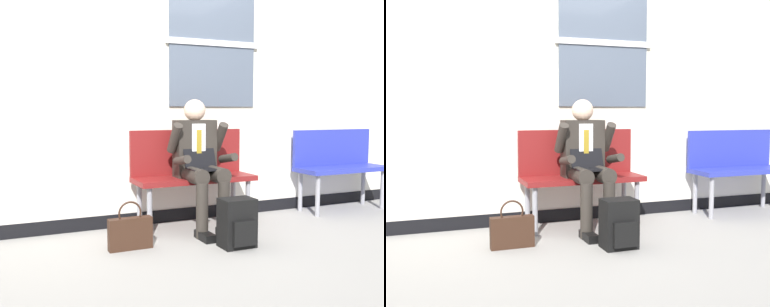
% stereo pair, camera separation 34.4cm
% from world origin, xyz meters
% --- Properties ---
extents(ground_plane, '(18.00, 18.00, 0.00)m').
position_xyz_m(ground_plane, '(0.00, 0.00, 0.00)').
color(ground_plane, gray).
extents(station_wall, '(6.50, 0.16, 3.19)m').
position_xyz_m(station_wall, '(0.01, 0.55, 1.59)').
color(station_wall, beige).
rests_on(station_wall, ground).
extents(bench_with_person, '(1.20, 0.42, 0.95)m').
position_xyz_m(bench_with_person, '(0.24, 0.28, 0.56)').
color(bench_with_person, maroon).
rests_on(bench_with_person, ground).
extents(bench_empty, '(1.11, 0.42, 0.92)m').
position_xyz_m(bench_empty, '(2.11, 0.27, 0.55)').
color(bench_empty, '#28339E').
rests_on(bench_empty, ground).
extents(person_seated, '(0.57, 0.70, 1.25)m').
position_xyz_m(person_seated, '(0.24, 0.08, 0.67)').
color(person_seated, '#2D2823').
rests_on(person_seated, ground).
extents(backpack, '(0.29, 0.24, 0.41)m').
position_xyz_m(backpack, '(0.28, -0.56, 0.20)').
color(backpack, black).
rests_on(backpack, ground).
extents(handbag, '(0.36, 0.09, 0.40)m').
position_xyz_m(handbag, '(-0.55, -0.25, 0.14)').
color(handbag, '#331E14').
rests_on(handbag, ground).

